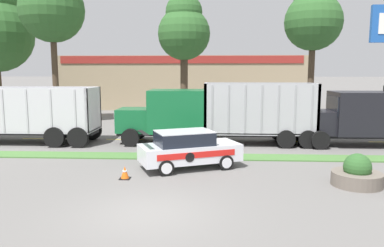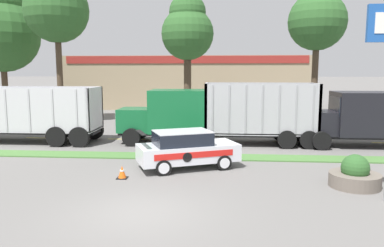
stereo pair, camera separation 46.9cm
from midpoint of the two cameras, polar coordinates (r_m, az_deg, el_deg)
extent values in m
plane|color=slate|center=(11.71, -6.64, -13.38)|extent=(600.00, 600.00, 0.00)
cube|color=#477538|center=(18.82, -2.25, -5.01)|extent=(120.00, 1.34, 0.06)
cube|color=yellow|center=(25.78, -21.13, -2.07)|extent=(2.40, 0.14, 0.01)
cube|color=yellow|center=(23.96, -9.39, -2.36)|extent=(2.40, 0.14, 0.01)
cube|color=yellow|center=(23.28, 3.65, -2.57)|extent=(2.40, 0.14, 0.01)
cube|color=yellow|center=(23.83, 16.76, -2.65)|extent=(2.40, 0.14, 0.01)
cube|color=black|center=(25.40, -26.50, -1.00)|extent=(11.82, 1.43, 0.18)
cube|color=silver|center=(24.20, -21.47, -0.76)|extent=(6.85, 2.59, 0.12)
cube|color=silver|center=(22.78, -14.02, 2.23)|extent=(0.16, 2.59, 2.50)
cube|color=silver|center=(22.97, -22.94, 1.88)|extent=(6.85, 0.16, 2.50)
cube|color=silver|center=(25.14, -20.41, 2.48)|extent=(6.85, 0.16, 2.50)
cube|color=#B2B2B7|center=(23.54, -26.02, 1.84)|extent=(0.10, 0.04, 2.38)
cube|color=#B2B2B7|center=(22.88, -23.05, 1.85)|extent=(0.10, 0.04, 2.38)
cube|color=#B2B2B7|center=(22.28, -19.92, 1.86)|extent=(0.10, 0.04, 2.38)
cube|color=#B2B2B7|center=(21.75, -16.63, 1.87)|extent=(0.10, 0.04, 2.38)
cylinder|color=black|center=(21.96, -16.23, -1.99)|extent=(1.16, 0.30, 1.16)
cylinder|color=black|center=(24.33, -14.12, -0.97)|extent=(1.16, 0.30, 1.16)
cylinder|color=black|center=(22.46, -19.42, -1.91)|extent=(1.16, 0.30, 1.16)
cylinder|color=black|center=(24.79, -17.05, -0.92)|extent=(1.16, 0.30, 1.16)
cube|color=black|center=(22.63, 19.03, 0.15)|extent=(1.90, 2.04, 1.33)
cube|color=#B7B7BC|center=(22.40, 16.60, 0.18)|extent=(0.06, 1.74, 1.13)
cube|color=black|center=(23.37, 25.29, 1.40)|extent=(3.31, 2.48, 2.42)
cube|color=black|center=(22.78, 21.41, 2.54)|extent=(0.04, 2.11, 1.09)
cylinder|color=black|center=(21.59, 19.74, -2.51)|extent=(1.01, 0.30, 1.01)
cylinder|color=black|center=(23.92, 18.21, -1.46)|extent=(1.01, 0.30, 1.01)
cube|color=black|center=(22.26, 4.24, -1.50)|extent=(11.50, 1.41, 0.18)
cube|color=#146033|center=(22.68, -7.97, 0.58)|extent=(1.89, 2.11, 1.36)
cube|color=#B7B7BC|center=(22.91, -10.36, 0.60)|extent=(0.06, 1.80, 1.16)
cube|color=#146033|center=(22.20, -1.53, 1.95)|extent=(3.23, 2.57, 2.48)
cube|color=black|center=(22.39, -5.70, 3.08)|extent=(0.04, 2.18, 1.11)
cylinder|color=silver|center=(21.19, 2.85, 3.92)|extent=(0.14, 0.14, 1.67)
cube|color=#ADADB2|center=(22.38, 10.82, -1.18)|extent=(6.38, 2.57, 0.12)
cube|color=#ADADB2|center=(22.07, 2.85, 2.52)|extent=(0.16, 2.57, 2.83)
cube|color=#ADADB2|center=(22.77, 18.72, 2.28)|extent=(0.16, 2.57, 2.83)
cube|color=#ADADB2|center=(21.01, 11.28, 2.10)|extent=(6.38, 0.16, 2.83)
cube|color=#ADADB2|center=(23.40, 10.58, 2.70)|extent=(6.38, 0.16, 2.83)
cube|color=#99999E|center=(20.76, 3.79, 2.17)|extent=(0.10, 0.04, 2.68)
cube|color=#99999E|center=(20.77, 6.31, 2.14)|extent=(0.10, 0.04, 2.68)
cube|color=#99999E|center=(20.82, 8.82, 2.11)|extent=(0.10, 0.04, 2.68)
cube|color=#99999E|center=(20.91, 11.31, 2.08)|extent=(0.10, 0.04, 2.68)
cube|color=#99999E|center=(21.04, 13.77, 2.04)|extent=(0.10, 0.04, 2.68)
cube|color=#99999E|center=(21.21, 16.21, 1.99)|extent=(0.10, 0.04, 2.68)
cube|color=#99999E|center=(21.42, 18.60, 1.95)|extent=(0.10, 0.04, 2.68)
cylinder|color=black|center=(21.59, -8.64, -2.11)|extent=(1.02, 0.30, 1.02)
cylinder|color=black|center=(24.02, -7.29, -1.07)|extent=(1.02, 0.30, 1.02)
cylinder|color=black|center=(21.64, 18.01, -2.39)|extent=(1.02, 0.30, 1.02)
cylinder|color=black|center=(24.07, 16.61, -1.32)|extent=(1.02, 0.30, 1.02)
cylinder|color=black|center=(21.39, 14.87, -2.38)|extent=(1.02, 0.30, 1.02)
cylinder|color=black|center=(23.85, 13.79, -1.30)|extent=(1.02, 0.30, 1.02)
cube|color=silver|center=(16.56, 0.20, -4.42)|extent=(4.72, 3.38, 0.74)
cube|color=black|center=(16.35, -0.66, -2.25)|extent=(2.83, 2.41, 0.56)
cube|color=silver|center=(16.30, -0.67, -1.21)|extent=(2.83, 2.41, 0.04)
cube|color=black|center=(15.83, -6.93, -1.40)|extent=(0.76, 1.41, 0.03)
cube|color=red|center=(15.69, 1.29, -4.84)|extent=(3.21, 1.38, 0.26)
cylinder|color=black|center=(15.60, 0.16, -5.19)|extent=(0.38, 0.17, 0.41)
cylinder|color=black|center=(16.34, 5.70, -5.96)|extent=(0.69, 0.44, 0.66)
cylinder|color=silver|center=(16.25, 5.86, -6.05)|extent=(0.43, 0.19, 0.46)
cylinder|color=black|center=(17.89, 3.40, -4.71)|extent=(0.69, 0.44, 0.66)
cylinder|color=silver|center=(17.99, 3.27, -4.64)|extent=(0.43, 0.19, 0.46)
cylinder|color=black|center=(15.45, -3.51, -6.75)|extent=(0.69, 0.44, 0.66)
cylinder|color=silver|center=(15.35, -3.41, -6.85)|extent=(0.43, 0.19, 0.46)
cylinder|color=black|center=(17.08, -5.06, -5.34)|extent=(0.69, 0.44, 0.66)
cylinder|color=silver|center=(17.18, -5.14, -5.26)|extent=(0.43, 0.19, 0.46)
cylinder|color=#6B6056|center=(15.36, 24.34, -7.85)|extent=(1.85, 1.85, 0.51)
sphere|color=#2D5B28|center=(15.24, 24.44, -6.19)|extent=(1.02, 1.02, 1.02)
cube|color=black|center=(15.34, -9.71, -8.18)|extent=(0.42, 0.42, 0.03)
cone|color=#EA5B14|center=(15.27, -9.73, -7.25)|extent=(0.32, 0.32, 0.49)
cylinder|color=white|center=(15.26, -9.74, -7.08)|extent=(0.18, 0.18, 0.06)
cube|color=#9E896B|center=(46.64, -0.09, 6.38)|extent=(27.51, 12.00, 5.95)
cube|color=maroon|center=(40.62, -0.78, 9.72)|extent=(26.14, 0.10, 0.80)
cylinder|color=#473828|center=(33.12, -19.11, 6.85)|extent=(0.50, 0.50, 7.73)
sphere|color=#2D5B28|center=(33.47, -19.54, 15.92)|extent=(5.18, 5.18, 5.18)
cylinder|color=#473828|center=(39.76, -26.30, 5.14)|extent=(0.56, 0.56, 5.73)
sphere|color=#2D5B28|center=(39.88, -26.73, 11.99)|extent=(6.93, 6.93, 6.93)
cylinder|color=#473828|center=(31.64, -0.25, 5.81)|extent=(0.62, 0.62, 6.14)
sphere|color=#2D5B28|center=(31.77, -0.26, 13.51)|extent=(4.33, 4.33, 4.33)
sphere|color=#2D5B28|center=(31.98, -0.26, 16.60)|extent=(3.03, 3.03, 3.03)
cylinder|color=#473828|center=(29.86, 18.58, 5.84)|extent=(0.47, 0.47, 6.73)
sphere|color=#2D5B28|center=(30.07, 18.97, 14.51)|extent=(4.26, 4.26, 4.26)
camera|label=1|loc=(0.23, -89.32, 0.10)|focal=35.00mm
camera|label=2|loc=(0.23, 90.68, -0.10)|focal=35.00mm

